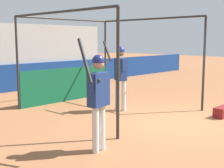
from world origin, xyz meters
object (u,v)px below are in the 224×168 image
at_px(player_batter, 120,72).
at_px(player_waiting, 98,93).
at_px(baseball, 108,98).
at_px(equipment_bag, 223,112).

height_order(player_batter, player_waiting, player_waiting).
height_order(player_waiting, baseball, player_waiting).
distance_m(player_batter, baseball, 2.17).
bearing_deg(baseball, equipment_bag, -84.56).
distance_m(player_waiting, baseball, 5.37).
relative_size(player_waiting, baseball, 28.91).
relative_size(player_batter, player_waiting, 0.97).
bearing_deg(player_batter, player_waiting, 145.95).
xyz_separation_m(player_batter, equipment_bag, (1.41, -2.57, -1.03)).
height_order(player_batter, baseball, player_batter).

